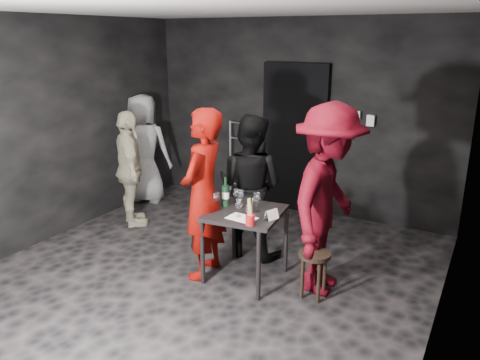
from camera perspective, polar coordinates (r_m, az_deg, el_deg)
The scene contains 26 objects.
floor at distance 5.04m, azimuth -4.91°, elevation -12.02°, with size 4.50×5.00×0.02m, color black.
ceiling at distance 4.40m, azimuth -5.86°, elevation 20.33°, with size 4.50×5.00×0.02m, color silver.
wall_back at distance 6.70m, azimuth 6.93°, elevation 7.62°, with size 4.50×0.04×2.70m, color black.
wall_left at distance 6.07m, azimuth -23.22°, elevation 5.36°, with size 0.04×5.00×2.70m, color black.
wall_right at distance 3.79m, azimuth 24.03°, elevation -1.31°, with size 0.04×5.00×2.70m, color black.
doorway at distance 6.70m, azimuth 6.64°, elevation 5.02°, with size 0.95×0.10×2.10m, color black.
wallbox_upper at distance 6.36m, azimuth 13.93°, elevation 7.65°, with size 0.12×0.06×0.12m, color #B7B7B2.
wallbox_lower at distance 6.32m, azimuth 15.65°, elevation 7.00°, with size 0.10×0.06×0.14m, color #B7B7B2.
hand_truck at distance 7.15m, azimuth -0.05°, elevation -0.94°, with size 0.41×0.35×1.23m.
tasting_table at distance 4.78m, azimuth 0.65°, elevation -4.92°, with size 0.72×0.72×0.75m.
stool at distance 4.62m, azimuth 9.03°, elevation -9.97°, with size 0.31×0.31×0.47m.
server_red at distance 4.75m, azimuth -4.58°, elevation 0.14°, with size 0.78×0.51×2.13m, color #6E0703.
woman_black at distance 5.27m, azimuth 1.22°, elevation 0.01°, with size 0.87×0.48×1.79m, color black.
man_maroon at distance 4.49m, azimuth 10.79°, elevation 0.43°, with size 1.53×0.71×2.36m, color #50040F.
bystander_cream at distance 6.29m, azimuth -13.31°, elevation 1.45°, with size 0.93×0.44×1.59m, color #BDB492.
bystander_grey at distance 7.16m, azimuth -11.65°, elevation 4.32°, with size 0.88×0.48×1.80m, color gray.
tasting_mat at distance 4.57m, azimuth 0.23°, elevation -4.66°, with size 0.28×0.19×0.00m, color white.
wine_glass_a at distance 4.75m, azimuth -2.89°, elevation -2.53°, with size 0.08×0.08×0.20m, color white, non-canonical shape.
wine_glass_b at distance 4.90m, azimuth -0.45°, elevation -1.99°, with size 0.07×0.07×0.19m, color white, non-canonical shape.
wine_glass_c at distance 4.84m, azimuth 0.06°, elevation -2.18°, with size 0.07×0.07×0.20m, color white, non-canonical shape.
wine_glass_d at distance 4.57m, azimuth -0.14°, elevation -3.34°, with size 0.07×0.07×0.20m, color white, non-canonical shape.
wine_glass_e at distance 4.46m, azimuth 1.13°, elevation -3.94°, with size 0.07×0.07×0.19m, color white, non-canonical shape.
wine_glass_f at distance 4.70m, azimuth 2.06°, elevation -2.63°, with size 0.08×0.08×0.22m, color white, non-canonical shape.
wine_bottle at distance 4.85m, azimuth -1.77°, elevation -1.85°, with size 0.08×0.08×0.32m.
breadstick_cup at distance 4.37m, azimuth 1.25°, elevation -3.97°, with size 0.09×0.09×0.28m.
reserved_card at distance 4.54m, azimuth 3.68°, elevation -4.17°, with size 0.08×0.13×0.10m, color white, non-canonical shape.
Camera 1 is at (2.51, -3.61, 2.46)m, focal length 35.00 mm.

